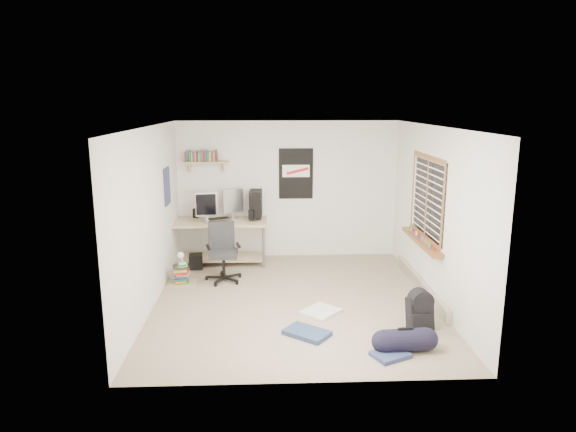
{
  "coord_description": "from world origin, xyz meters",
  "views": [
    {
      "loc": [
        -0.39,
        -7.01,
        2.83
      ],
      "look_at": [
        -0.07,
        0.36,
        1.18
      ],
      "focal_mm": 32.0,
      "sensor_mm": 36.0,
      "label": 1
    }
  ],
  "objects_px": {
    "desk": "(217,243)",
    "book_stack": "(182,274)",
    "office_chair": "(223,251)",
    "duffel_bag": "(405,340)",
    "backpack": "(420,313)"
  },
  "relations": [
    {
      "from": "desk",
      "to": "duffel_bag",
      "type": "distance_m",
      "value": 4.27
    },
    {
      "from": "office_chair",
      "to": "book_stack",
      "type": "distance_m",
      "value": 0.75
    },
    {
      "from": "desk",
      "to": "book_stack",
      "type": "height_order",
      "value": "desk"
    },
    {
      "from": "desk",
      "to": "duffel_bag",
      "type": "height_order",
      "value": "desk"
    },
    {
      "from": "desk",
      "to": "backpack",
      "type": "relative_size",
      "value": 4.34
    },
    {
      "from": "office_chair",
      "to": "duffel_bag",
      "type": "relative_size",
      "value": 1.78
    },
    {
      "from": "desk",
      "to": "book_stack",
      "type": "relative_size",
      "value": 4.05
    },
    {
      "from": "book_stack",
      "to": "backpack",
      "type": "bearing_deg",
      "value": -28.7
    },
    {
      "from": "desk",
      "to": "book_stack",
      "type": "xyz_separation_m",
      "value": [
        -0.47,
        -1.07,
        -0.21
      ]
    },
    {
      "from": "backpack",
      "to": "book_stack",
      "type": "xyz_separation_m",
      "value": [
        -3.29,
        1.8,
        -0.05
      ]
    },
    {
      "from": "backpack",
      "to": "duffel_bag",
      "type": "relative_size",
      "value": 0.78
    },
    {
      "from": "office_chair",
      "to": "book_stack",
      "type": "height_order",
      "value": "office_chair"
    },
    {
      "from": "book_stack",
      "to": "desk",
      "type": "bearing_deg",
      "value": 66.13
    },
    {
      "from": "office_chair",
      "to": "backpack",
      "type": "xyz_separation_m",
      "value": [
        2.63,
        -1.9,
        -0.29
      ]
    },
    {
      "from": "duffel_bag",
      "to": "desk",
      "type": "bearing_deg",
      "value": 121.41
    }
  ]
}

